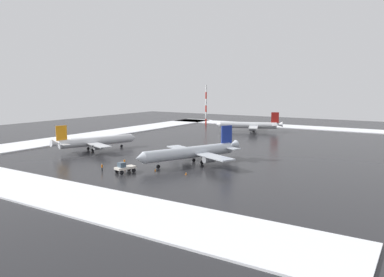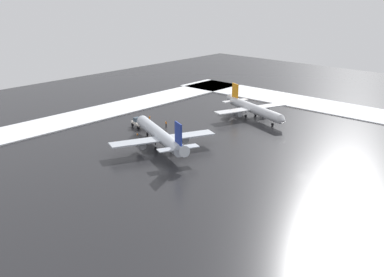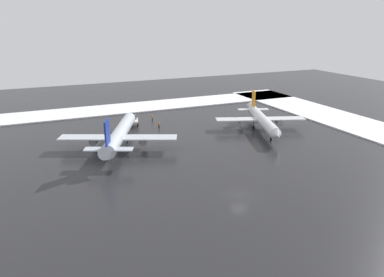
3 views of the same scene
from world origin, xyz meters
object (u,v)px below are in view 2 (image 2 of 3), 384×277
Objects in this scene: airplane_far_rear at (160,135)px; traffic_cone_near_nose at (115,142)px; ground_crew_near_tug at (150,118)px; airplane_foreground_jet at (254,109)px; traffic_cone_mid_line at (137,134)px; ground_crew_by_nose_gear at (166,123)px; pushback_tug at (138,122)px.

traffic_cone_near_nose is at bearing 49.75° from airplane_far_rear.
airplane_foreground_jet is at bearing 129.13° from ground_crew_near_tug.
traffic_cone_near_nose is at bearing 95.97° from traffic_cone_mid_line.
traffic_cone_mid_line is (11.45, -2.82, -2.72)m from airplane_far_rear.
airplane_foreground_jet is at bearing 69.64° from ground_crew_by_nose_gear.
airplane_far_rear reaches higher than ground_crew_near_tug.
pushback_tug is at bearing -129.97° from ground_crew_by_nose_gear.
pushback_tug is (18.08, 28.33, -1.44)m from airplane_foreground_jet.
ground_crew_near_tug is at bearing -176.26° from ground_crew_by_nose_gear.
ground_crew_near_tug is 3.11× the size of traffic_cone_mid_line.
airplane_foreground_jet reaches higher than traffic_cone_near_nose.
airplane_far_rear is 52.44× the size of traffic_cone_mid_line.
ground_crew_by_nose_gear is 17.90m from traffic_cone_near_nose.
airplane_far_rear reaches higher than traffic_cone_near_nose.
ground_crew_by_nose_gear is (-5.64, -5.11, -0.31)m from pushback_tug.
traffic_cone_near_nose is (-7.38, 18.39, -0.70)m from ground_crew_near_tug.
airplane_foreground_jet is 29.98m from ground_crew_near_tug.
ground_crew_by_nose_gear is at bearing -98.31° from airplane_foreground_jet.
airplane_far_rear is at bearing 170.23° from pushback_tug.
pushback_tug reaches higher than traffic_cone_near_nose.
airplane_foreground_jet is 48.71× the size of traffic_cone_near_nose.
ground_crew_by_nose_gear is at bearing 75.67° from ground_crew_near_tug.
traffic_cone_mid_line is at bearing -85.02° from ground_crew_by_nose_gear.
ground_crew_by_nose_gear reaches higher than traffic_cone_near_nose.
airplane_far_rear is at bearing -154.17° from traffic_cone_near_nose.
airplane_foreground_jet reaches higher than ground_crew_by_nose_gear.
ground_crew_near_tug is (19.49, 22.72, -1.75)m from airplane_foreground_jet.
ground_crew_by_nose_gear is at bearing -92.85° from traffic_cone_mid_line.
ground_crew_near_tug is (18.00, -13.25, -2.02)m from airplane_far_rear.
pushback_tug is (16.59, -7.63, -1.71)m from airplane_far_rear.
ground_crew_by_nose_gear reaches higher than traffic_cone_mid_line.
pushback_tug is 7.61m from ground_crew_by_nose_gear.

